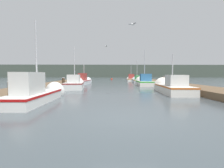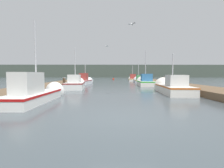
% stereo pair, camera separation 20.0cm
% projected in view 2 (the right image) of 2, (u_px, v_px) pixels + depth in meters
% --- Properties ---
extents(ground_plane, '(200.00, 200.00, 0.00)m').
position_uv_depth(ground_plane, '(126.00, 119.00, 5.70)').
color(ground_plane, '#424C51').
extents(dock_left, '(2.92, 40.00, 0.43)m').
position_uv_depth(dock_left, '(60.00, 84.00, 21.59)').
color(dock_left, brown).
rests_on(dock_left, ground_plane).
extents(dock_right, '(2.92, 40.00, 0.43)m').
position_uv_depth(dock_right, '(168.00, 84.00, 21.73)').
color(dock_right, brown).
rests_on(dock_right, ground_plane).
extents(distant_shore_ridge, '(120.00, 16.00, 5.15)m').
position_uv_depth(distant_shore_ridge, '(111.00, 71.00, 78.44)').
color(distant_shore_ridge, '#424C42').
rests_on(distant_shore_ridge, ground_plane).
extents(fishing_boat_0, '(1.51, 5.58, 4.64)m').
position_uv_depth(fishing_boat_0, '(38.00, 93.00, 9.42)').
color(fishing_boat_0, silver).
rests_on(fishing_boat_0, ground_plane).
extents(fishing_boat_1, '(2.13, 5.81, 3.55)m').
position_uv_depth(fishing_boat_1, '(171.00, 87.00, 13.73)').
color(fishing_boat_1, silver).
rests_on(fishing_boat_1, ground_plane).
extents(fishing_boat_2, '(2.03, 4.69, 4.59)m').
position_uv_depth(fishing_boat_2, '(76.00, 84.00, 17.63)').
color(fishing_boat_2, silver).
rests_on(fishing_boat_2, ground_plane).
extents(fishing_boat_3, '(1.96, 4.92, 4.97)m').
position_uv_depth(fishing_boat_3, '(145.00, 82.00, 22.19)').
color(fishing_boat_3, silver).
rests_on(fishing_boat_3, ground_plane).
extents(fishing_boat_4, '(1.80, 5.11, 3.22)m').
position_uv_depth(fishing_boat_4, '(85.00, 81.00, 25.51)').
color(fishing_boat_4, silver).
rests_on(fishing_boat_4, ground_plane).
extents(fishing_boat_5, '(1.72, 5.56, 4.28)m').
position_uv_depth(fishing_boat_5, '(138.00, 80.00, 30.96)').
color(fishing_boat_5, silver).
rests_on(fishing_boat_5, ground_plane).
extents(fishing_boat_6, '(1.84, 4.84, 3.66)m').
position_uv_depth(fishing_boat_6, '(132.00, 79.00, 36.09)').
color(fishing_boat_6, silver).
rests_on(fishing_boat_6, ground_plane).
extents(mooring_piling_0, '(0.33, 0.33, 1.23)m').
position_uv_depth(mooring_piling_0, '(143.00, 79.00, 30.23)').
color(mooring_piling_0, '#473523').
rests_on(mooring_piling_0, ground_plane).
extents(mooring_piling_1, '(0.32, 0.32, 1.23)m').
position_uv_depth(mooring_piling_1, '(165.00, 82.00, 19.22)').
color(mooring_piling_1, '#473523').
rests_on(mooring_piling_1, ground_plane).
extents(mooring_piling_2, '(0.24, 0.24, 1.13)m').
position_uv_depth(mooring_piling_2, '(10.00, 93.00, 8.22)').
color(mooring_piling_2, '#473523').
rests_on(mooring_piling_2, ground_plane).
extents(mooring_piling_3, '(0.32, 0.32, 1.08)m').
position_uv_depth(mooring_piling_3, '(64.00, 83.00, 18.10)').
color(mooring_piling_3, '#473523').
rests_on(mooring_piling_3, ground_plane).
extents(channel_buoy, '(0.48, 0.48, 0.98)m').
position_uv_depth(channel_buoy, '(113.00, 79.00, 44.02)').
color(channel_buoy, red).
rests_on(channel_buoy, ground_plane).
extents(seagull_lead, '(0.47, 0.47, 0.12)m').
position_uv_depth(seagull_lead, '(132.00, 24.00, 10.88)').
color(seagull_lead, white).
extents(seagull_1, '(0.30, 0.56, 0.12)m').
position_uv_depth(seagull_1, '(107.00, 46.00, 17.17)').
color(seagull_1, white).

